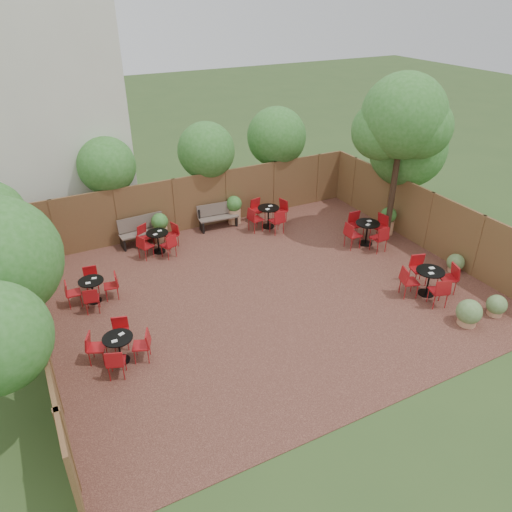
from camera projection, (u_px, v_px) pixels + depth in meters
ground at (268, 292)px, 14.09m from camera, size 80.00×80.00×0.00m
courtyard_paving at (268, 292)px, 14.08m from camera, size 12.00×10.00×0.02m
fence_back at (202, 201)px, 17.47m from camera, size 12.00×0.08×2.00m
fence_left at (40, 323)px, 11.19m from camera, size 0.08×10.00×2.00m
fence_right at (428, 221)px, 16.00m from camera, size 0.08×10.00×2.00m
neighbour_building at (41, 112)px, 16.52m from camera, size 5.00×4.00×8.00m
overhang_foliage at (203, 183)px, 14.28m from camera, size 15.79×10.43×2.70m
courtyard_tree at (403, 122)px, 15.18m from camera, size 2.81×2.71×5.55m
park_bench_left at (142, 230)px, 16.48m from camera, size 1.60×0.60×0.97m
park_bench_right at (218, 216)px, 17.61m from camera, size 1.48×0.59×0.89m
bistro_tables at (266, 257)px, 15.00m from camera, size 10.50×7.60×0.91m
planters at (214, 224)px, 16.77m from camera, size 11.75×3.88×1.05m
low_shrubs at (472, 297)px, 13.30m from camera, size 2.39×2.69×0.71m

